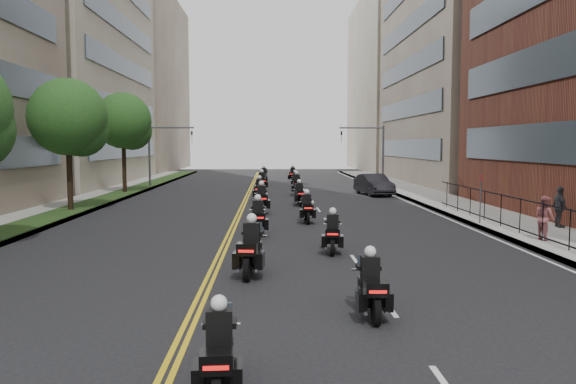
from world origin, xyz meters
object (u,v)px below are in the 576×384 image
(motorcycle_0, at_px, (219,356))
(motorcycle_13, at_px, (293,175))
(parked_sedan, at_px, (374,184))
(motorcycle_1, at_px, (371,289))
(motorcycle_4, at_px, (258,219))
(motorcycle_7, at_px, (299,195))
(motorcycle_2, at_px, (251,251))
(motorcycle_6, at_px, (262,200))
(motorcycle_11, at_px, (295,180))
(pedestrian_c, at_px, (560,207))
(motorcycle_12, at_px, (264,177))
(motorcycle_3, at_px, (333,235))
(motorcycle_9, at_px, (297,186))
(pedestrian_b, at_px, (545,218))
(motorcycle_10, at_px, (262,182))
(motorcycle_5, at_px, (307,209))
(motorcycle_8, at_px, (259,191))

(motorcycle_0, xyz_separation_m, motorcycle_13, (3.07, 49.53, 0.09))
(parked_sedan, bearing_deg, motorcycle_1, -110.42)
(motorcycle_4, height_order, motorcycle_7, motorcycle_4)
(motorcycle_2, bearing_deg, motorcycle_13, 92.11)
(motorcycle_0, bearing_deg, motorcycle_1, 49.48)
(motorcycle_6, relative_size, motorcycle_11, 1.16)
(pedestrian_c, bearing_deg, motorcycle_12, 25.44)
(motorcycle_3, distance_m, motorcycle_9, 23.00)
(motorcycle_12, relative_size, pedestrian_b, 1.45)
(motorcycle_7, bearing_deg, motorcycle_1, -93.30)
(motorcycle_10, bearing_deg, motorcycle_9, -63.04)
(motorcycle_9, relative_size, motorcycle_10, 1.04)
(motorcycle_1, bearing_deg, motorcycle_3, 90.71)
(motorcycle_10, height_order, pedestrian_b, pedestrian_b)
(motorcycle_2, height_order, motorcycle_10, motorcycle_2)
(motorcycle_1, relative_size, motorcycle_10, 0.89)
(motorcycle_5, bearing_deg, motorcycle_9, 88.62)
(motorcycle_9, relative_size, motorcycle_12, 1.00)
(motorcycle_0, relative_size, motorcycle_2, 0.84)
(motorcycle_9, bearing_deg, motorcycle_0, -96.33)
(motorcycle_9, bearing_deg, motorcycle_6, -104.29)
(motorcycle_6, xyz_separation_m, pedestrian_b, (11.39, -10.14, 0.29))
(motorcycle_5, xyz_separation_m, motorcycle_6, (-2.33, 3.90, 0.07))
(motorcycle_0, relative_size, motorcycle_13, 0.88)
(motorcycle_5, height_order, motorcycle_13, motorcycle_13)
(motorcycle_12, xyz_separation_m, pedestrian_c, (13.86, -29.73, 0.34))
(motorcycle_8, xyz_separation_m, motorcycle_10, (0.05, 8.13, 0.02))
(motorcycle_4, bearing_deg, motorcycle_7, 75.05)
(motorcycle_4, bearing_deg, motorcycle_13, 81.90)
(motorcycle_2, distance_m, parked_sedan, 27.74)
(motorcycle_1, xyz_separation_m, motorcycle_7, (-0.45, 23.30, 0.03))
(motorcycle_1, relative_size, motorcycle_11, 1.01)
(motorcycle_11, height_order, motorcycle_13, motorcycle_13)
(motorcycle_8, bearing_deg, pedestrian_b, -53.22)
(motorcycle_0, xyz_separation_m, motorcycle_7, (2.65, 27.25, 0.05))
(motorcycle_6, distance_m, parked_sedan, 14.05)
(motorcycle_2, height_order, motorcycle_5, motorcycle_2)
(parked_sedan, xyz_separation_m, pedestrian_b, (2.89, -21.33, 0.21))
(motorcycle_10, distance_m, motorcycle_12, 7.43)
(motorcycle_2, distance_m, motorcycle_7, 19.32)
(motorcycle_1, bearing_deg, motorcycle_5, 92.18)
(motorcycle_2, distance_m, motorcycle_5, 11.55)
(motorcycle_3, height_order, parked_sedan, motorcycle_3)
(motorcycle_8, bearing_deg, motorcycle_7, -48.49)
(motorcycle_5, bearing_deg, pedestrian_c, -15.32)
(motorcycle_8, bearing_deg, motorcycle_10, 92.61)
(motorcycle_6, bearing_deg, pedestrian_b, -45.64)
(motorcycle_13, xyz_separation_m, pedestrian_c, (10.90, -33.12, 0.38))
(motorcycle_2, distance_m, motorcycle_13, 41.55)
(motorcycle_7, distance_m, motorcycle_8, 4.25)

